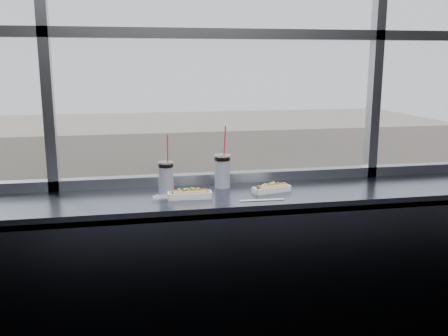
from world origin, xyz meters
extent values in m
plane|color=black|center=(0.00, 1.50, 0.55)|extent=(6.00, 0.00, 6.00)
cube|color=slate|center=(0.00, 1.23, 1.07)|extent=(6.00, 0.55, 0.06)
cube|color=slate|center=(0.00, 0.97, 0.55)|extent=(6.00, 0.04, 1.04)
cube|color=white|center=(-0.24, 1.16, 1.10)|extent=(0.24, 0.09, 0.01)
cube|color=white|center=(-0.24, 1.16, 1.12)|extent=(0.24, 0.09, 0.03)
cylinder|color=tan|center=(-0.24, 1.16, 1.13)|extent=(0.19, 0.05, 0.04)
cylinder|color=brown|center=(-0.24, 1.16, 1.14)|extent=(0.20, 0.04, 0.03)
cube|color=white|center=(0.24, 1.21, 1.10)|extent=(0.24, 0.13, 0.01)
cube|color=white|center=(0.24, 1.21, 1.12)|extent=(0.24, 0.13, 0.03)
cylinder|color=tan|center=(0.24, 1.21, 1.12)|extent=(0.18, 0.08, 0.04)
cylinder|color=brown|center=(0.24, 1.21, 1.13)|extent=(0.18, 0.07, 0.03)
cylinder|color=white|center=(-0.36, 1.32, 1.19)|extent=(0.08, 0.08, 0.17)
cylinder|color=black|center=(-0.36, 1.32, 1.26)|extent=(0.09, 0.09, 0.02)
cylinder|color=silver|center=(-0.36, 1.32, 1.27)|extent=(0.09, 0.09, 0.01)
cylinder|color=red|center=(-0.35, 1.31, 1.35)|extent=(0.01, 0.05, 0.18)
cylinder|color=white|center=(-0.02, 1.37, 1.19)|extent=(0.09, 0.09, 0.19)
cylinder|color=black|center=(-0.02, 1.37, 1.28)|extent=(0.10, 0.10, 0.02)
cylinder|color=silver|center=(-0.02, 1.37, 1.29)|extent=(0.10, 0.10, 0.01)
cylinder|color=red|center=(0.00, 1.37, 1.38)|extent=(0.01, 0.05, 0.20)
cylinder|color=white|center=(0.14, 1.04, 1.10)|extent=(0.25, 0.02, 0.01)
ellipsoid|color=silver|center=(-0.39, 1.17, 1.11)|extent=(0.11, 0.08, 0.03)
plane|color=beige|center=(0.00, 45.00, -11.00)|extent=(120.00, 120.00, 0.00)
cube|color=black|center=(0.00, 21.50, -10.97)|extent=(80.00, 10.00, 0.06)
cube|color=beige|center=(0.00, 29.50, -10.98)|extent=(80.00, 6.00, 0.04)
cube|color=gray|center=(0.00, 39.50, -7.00)|extent=(50.00, 14.00, 8.00)
imported|color=#375080|center=(12.03, 17.50, -9.81)|extent=(3.28, 6.94, 2.25)
imported|color=white|center=(10.81, 25.50, -9.90)|extent=(2.97, 6.37, 2.07)
imported|color=maroon|center=(3.76, 25.50, -9.79)|extent=(3.28, 7.05, 2.30)
imported|color=#66605B|center=(0.56, 29.05, -9.85)|extent=(0.74, 0.99, 2.23)
imported|color=#66605B|center=(-7.34, 29.36, -10.00)|extent=(0.85, 0.64, 1.92)
imported|color=#66605B|center=(8.87, 29.27, -9.96)|extent=(0.66, 0.89, 1.99)
imported|color=#66605B|center=(5.66, 28.51, -9.92)|extent=(0.69, 0.92, 2.07)
cylinder|color=#47382B|center=(-7.96, 29.50, -9.74)|extent=(0.25, 0.25, 2.52)
sphere|color=#33752C|center=(-7.96, 29.50, -7.43)|extent=(3.36, 3.36, 3.36)
cylinder|color=#47382B|center=(0.49, 29.50, -9.73)|extent=(0.25, 0.25, 2.53)
sphere|color=#33752C|center=(0.49, 29.50, -7.41)|extent=(3.38, 3.38, 3.38)
cylinder|color=#47382B|center=(9.73, 29.50, -9.85)|extent=(0.23, 0.23, 2.31)
sphere|color=#33752C|center=(9.73, 29.50, -7.73)|extent=(3.08, 3.08, 3.08)
camera|label=1|loc=(-0.57, -1.48, 1.84)|focal=40.00mm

